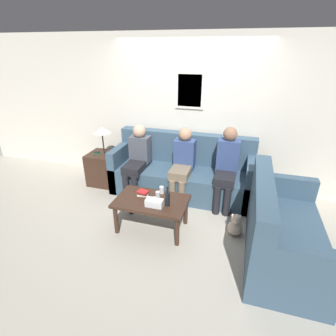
# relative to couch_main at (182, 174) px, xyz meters

# --- Properties ---
(ground_plane) EXTENTS (16.00, 16.00, 0.00)m
(ground_plane) POSITION_rel_couch_main_xyz_m (0.00, -0.51, -0.35)
(ground_plane) COLOR #ADA899
(wall_back) EXTENTS (9.00, 0.08, 2.60)m
(wall_back) POSITION_rel_couch_main_xyz_m (0.00, 0.44, 0.95)
(wall_back) COLOR silver
(wall_back) RESTS_ON ground_plane
(couch_main) EXTENTS (2.39, 0.83, 1.01)m
(couch_main) POSITION_rel_couch_main_xyz_m (0.00, 0.00, 0.00)
(couch_main) COLOR #385166
(couch_main) RESTS_ON ground_plane
(couch_side) EXTENTS (0.83, 1.60, 1.01)m
(couch_side) POSITION_rel_couch_main_xyz_m (1.50, -1.22, 0.00)
(couch_side) COLOR #385166
(couch_side) RESTS_ON ground_plane
(coffee_table) EXTENTS (0.99, 0.60, 0.46)m
(coffee_table) POSITION_rel_couch_main_xyz_m (-0.15, -1.14, 0.05)
(coffee_table) COLOR #382319
(coffee_table) RESTS_ON ground_plane
(side_table_with_lamp) EXTENTS (0.49, 0.49, 1.09)m
(side_table_with_lamp) POSITION_rel_couch_main_xyz_m (-1.49, -0.11, -0.00)
(side_table_with_lamp) COLOR #382319
(side_table_with_lamp) RESTS_ON ground_plane
(wine_bottle) EXTENTS (0.07, 0.07, 0.28)m
(wine_bottle) POSITION_rel_couch_main_xyz_m (0.10, -1.20, 0.22)
(wine_bottle) COLOR black
(wine_bottle) RESTS_ON coffee_table
(drinking_glass) EXTENTS (0.06, 0.06, 0.10)m
(drinking_glass) POSITION_rel_couch_main_xyz_m (-0.07, -0.92, 0.17)
(drinking_glass) COLOR silver
(drinking_glass) RESTS_ON coffee_table
(book_stack) EXTENTS (0.16, 0.13, 0.07)m
(book_stack) POSITION_rel_couch_main_xyz_m (-0.31, -1.05, 0.15)
(book_stack) COLOR beige
(book_stack) RESTS_ON coffee_table
(soda_can) EXTENTS (0.07, 0.07, 0.12)m
(soda_can) POSITION_rel_couch_main_xyz_m (-0.07, -1.10, 0.17)
(soda_can) COLOR #BCBCC1
(soda_can) RESTS_ON coffee_table
(tissue_box) EXTENTS (0.23, 0.12, 0.15)m
(tissue_box) POSITION_rel_couch_main_xyz_m (-0.06, -1.27, 0.17)
(tissue_box) COLOR silver
(tissue_box) RESTS_ON coffee_table
(person_left) EXTENTS (0.34, 0.65, 1.18)m
(person_left) POSITION_rel_couch_main_xyz_m (-0.74, -0.20, 0.30)
(person_left) COLOR black
(person_left) RESTS_ON ground_plane
(person_middle) EXTENTS (0.34, 0.65, 1.18)m
(person_middle) POSITION_rel_couch_main_xyz_m (0.04, -0.16, 0.30)
(person_middle) COLOR #756651
(person_middle) RESTS_ON ground_plane
(person_right) EXTENTS (0.34, 0.62, 1.26)m
(person_right) POSITION_rel_couch_main_xyz_m (0.75, -0.17, 0.34)
(person_right) COLOR black
(person_right) RESTS_ON ground_plane
(teddy_bear) EXTENTS (0.21, 0.21, 0.32)m
(teddy_bear) POSITION_rel_couch_main_xyz_m (0.99, -0.94, -0.21)
(teddy_bear) COLOR beige
(teddy_bear) RESTS_ON ground_plane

